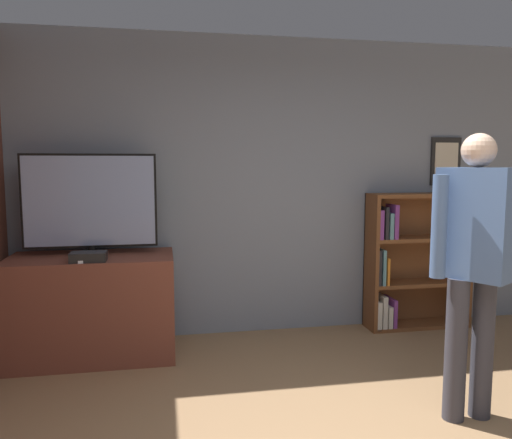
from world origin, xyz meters
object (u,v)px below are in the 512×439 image
at_px(television, 90,203).
at_px(bookshelf, 409,263).
at_px(person, 474,254).
at_px(game_console, 89,257).

height_order(television, bookshelf, television).
bearing_deg(television, bookshelf, 3.37).
xyz_separation_m(television, person, (2.40, -1.52, -0.22)).
bearing_deg(bookshelf, game_console, -171.01).
relative_size(television, bookshelf, 0.81).
bearing_deg(television, person, -32.31).
relative_size(game_console, person, 0.15).
relative_size(television, person, 0.60).
distance_m(game_console, person, 2.69).
bearing_deg(bookshelf, television, -176.63).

